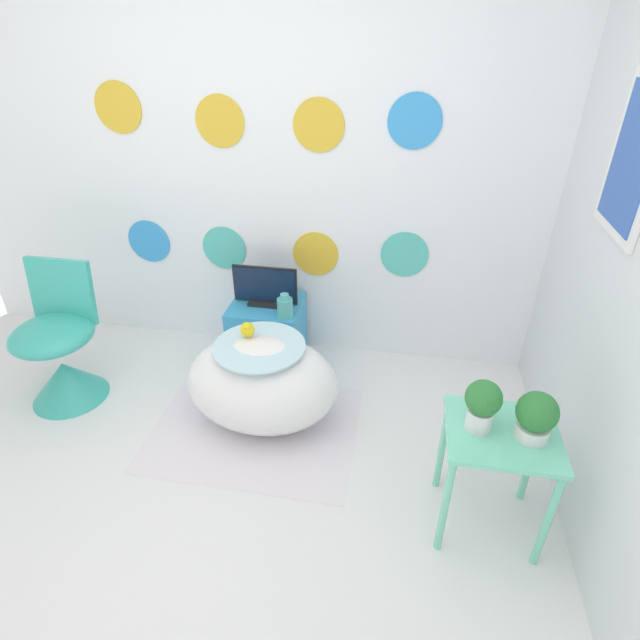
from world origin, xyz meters
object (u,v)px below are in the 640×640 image
vase (285,307)px  potted_plant_left (482,403)px  bathtub (262,383)px  potted_plant_right (536,416)px  chair (61,357)px  tv (265,288)px

vase → potted_plant_left: bearing=-41.5°
bathtub → potted_plant_right: 1.42m
chair → bathtub: bearing=-0.3°
potted_plant_right → chair: bearing=168.7°
chair → tv: 1.27m
tv → potted_plant_left: (1.20, -1.06, 0.13)m
tv → vase: (0.16, -0.14, -0.04)m
chair → potted_plant_left: size_ratio=3.63×
chair → vase: bearing=19.0°
chair → potted_plant_right: size_ratio=3.94×
tv → potted_plant_right: (1.40, -1.07, 0.11)m
tv → potted_plant_left: potted_plant_left is taller
chair → potted_plant_right: bearing=-11.3°
chair → potted_plant_left: (2.30, -0.48, 0.40)m
chair → vase: size_ratio=5.41×
bathtub → chair: 1.23m
potted_plant_left → potted_plant_right: potted_plant_left is taller
tv → bathtub: bearing=-77.5°
bathtub → vase: size_ratio=5.45×
chair → potted_plant_right: (2.51, -0.50, 0.38)m
chair → vase: chair is taller
bathtub → potted_plant_left: potted_plant_left is taller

